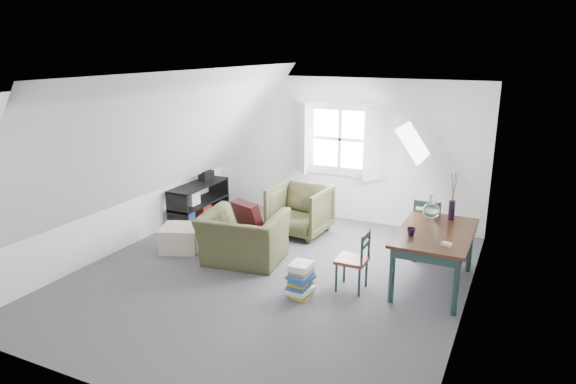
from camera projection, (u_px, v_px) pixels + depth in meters
The scene contains 24 objects.
floor at pixel (269, 276), 6.94m from camera, with size 5.50×5.50×0.00m, color #4C4C51.
ceiling at pixel (267, 89), 6.26m from camera, with size 5.50×5.50×0.00m, color white.
wall_back at pixel (341, 150), 8.99m from camera, with size 5.00×5.00×0.00m, color white.
wall_front at pixel (113, 267), 4.21m from camera, with size 5.00×5.00×0.00m, color white.
wall_left at pixel (119, 168), 7.64m from camera, with size 5.50×5.50×0.00m, color white.
wall_right at pixel (472, 214), 5.57m from camera, with size 5.50×5.50×0.00m, color white.
slope_left at pixel (168, 138), 7.10m from camera, with size 5.50×5.50×0.00m, color white.
slope_right at pixel (388, 158), 5.82m from camera, with size 5.50×5.50×0.00m, color white.
dormer_window at pixel (339, 139), 8.87m from camera, with size 1.71×0.35×1.30m.
skylight at pixel (413, 142), 6.95m from camera, with size 0.55×0.75×0.04m, color white.
armchair_near at pixel (244, 261), 7.43m from camera, with size 1.12×0.98×0.73m, color #404023.
armchair_far at pixel (300, 234), 8.53m from camera, with size 0.87×0.90×0.82m, color #404023.
throw_pillow at pixel (248, 216), 7.38m from camera, with size 0.46×0.13×0.46m, color #3D1015.
ottoman at pixel (181, 238), 7.82m from camera, with size 0.56×0.56×0.37m, color #C7B09B.
dining_table at pixel (435, 238), 6.51m from camera, with size 0.90×1.50×0.75m.
demijohn at pixel (431, 210), 6.90m from camera, with size 0.23×0.23×0.32m.
vase_twigs at pixel (452, 209), 6.88m from camera, with size 0.08×0.09×0.65m.
cup at pixel (411, 236), 6.32m from camera, with size 0.11×0.11×0.10m, color black.
paper_box at pixel (447, 244), 6.00m from camera, with size 0.11×0.07×0.04m, color white.
dining_chair_far at pixel (427, 227), 7.42m from camera, with size 0.43×0.43×0.92m.
dining_chair_near at pixel (354, 259), 6.46m from camera, with size 0.37×0.37×0.79m.
media_shelf at pixel (198, 204), 9.10m from camera, with size 0.43×1.30×0.67m.
electronics_box at pixel (206, 176), 9.23m from camera, with size 0.18×0.25×0.20m, color black.
magazine_stack at pixel (301, 280), 6.34m from camera, with size 0.32×0.38×0.43m.
Camera 1 is at (2.97, -5.64, 3.00)m, focal length 32.00 mm.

